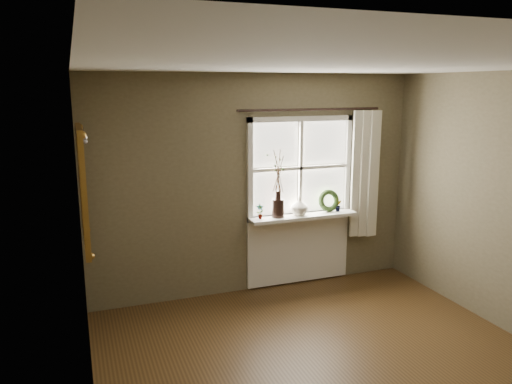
{
  "coord_description": "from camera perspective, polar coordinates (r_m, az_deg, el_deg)",
  "views": [
    {
      "loc": [
        -2.02,
        -3.18,
        2.45
      ],
      "look_at": [
        -0.27,
        1.55,
        1.38
      ],
      "focal_mm": 35.0,
      "sensor_mm": 36.0,
      "label": 1
    }
  ],
  "objects": [
    {
      "name": "curtain_rod",
      "position": [
        5.99,
        6.3,
        9.36
      ],
      "size": [
        1.84,
        0.03,
        0.03
      ],
      "primitive_type": "cylinder",
      "rotation": [
        0.0,
        1.57,
        0.0
      ],
      "color": "black",
      "rests_on": "wall_back"
    },
    {
      "name": "wreath",
      "position": [
        6.26,
        8.3,
        -1.25
      ],
      "size": [
        0.28,
        0.13,
        0.29
      ],
      "primitive_type": "torus",
      "rotation": [
        1.36,
        0.0,
        -0.0
      ],
      "color": "#283E1B",
      "rests_on": "window_sill"
    },
    {
      "name": "ceiling",
      "position": [
        3.78,
        12.5,
        14.03
      ],
      "size": [
        4.5,
        4.5,
        0.0
      ],
      "primitive_type": "plane",
      "color": "silver",
      "rests_on": "ground"
    },
    {
      "name": "window_sill",
      "position": [
        6.1,
        5.4,
        -2.77
      ],
      "size": [
        1.36,
        0.26,
        0.04
      ],
      "primitive_type": "cube",
      "color": "silver",
      "rests_on": "wall_back"
    },
    {
      "name": "curtain",
      "position": [
        6.41,
        12.23,
        1.99
      ],
      "size": [
        0.36,
        0.12,
        1.59
      ],
      "primitive_type": "cube",
      "color": "beige",
      "rests_on": "wall_back"
    },
    {
      "name": "window_apron",
      "position": [
        6.32,
        4.88,
        -6.4
      ],
      "size": [
        1.36,
        0.04,
        0.88
      ],
      "primitive_type": "cube",
      "color": "silver",
      "rests_on": "ground"
    },
    {
      "name": "potted_plant_left",
      "position": [
        5.85,
        0.47,
        -2.25
      ],
      "size": [
        0.1,
        0.07,
        0.18
      ],
      "primitive_type": "imported",
      "rotation": [
        0.0,
        0.0,
        -0.06
      ],
      "color": "#283E1B",
      "rests_on": "window_sill"
    },
    {
      "name": "window_frame",
      "position": [
        6.07,
        5.06,
        2.77
      ],
      "size": [
        1.36,
        0.06,
        1.24
      ],
      "color": "silver",
      "rests_on": "wall_back"
    },
    {
      "name": "gilt_mirror",
      "position": [
        4.88,
        -19.23,
        0.5
      ],
      "size": [
        0.1,
        0.95,
        1.14
      ],
      "color": "white",
      "rests_on": "wall_left"
    },
    {
      "name": "cream_vase",
      "position": [
        6.04,
        4.99,
        -1.61
      ],
      "size": [
        0.27,
        0.27,
        0.22
      ],
      "primitive_type": "imported",
      "rotation": [
        0.0,
        0.0,
        -0.31
      ],
      "color": "beige",
      "rests_on": "window_sill"
    },
    {
      "name": "dark_jug",
      "position": [
        5.93,
        2.53,
        -1.85
      ],
      "size": [
        0.18,
        0.18,
        0.22
      ],
      "primitive_type": "cylinder",
      "rotation": [
        0.0,
        0.0,
        0.25
      ],
      "color": "black",
      "rests_on": "window_sill"
    },
    {
      "name": "wall_back",
      "position": [
        5.96,
        -0.05,
        0.88
      ],
      "size": [
        4.0,
        0.1,
        2.6
      ],
      "primitive_type": "cube",
      "color": "brown",
      "rests_on": "ground"
    },
    {
      "name": "potted_plant_right",
      "position": [
        6.29,
        9.41,
        -1.52
      ],
      "size": [
        0.09,
        0.07,
        0.15
      ],
      "primitive_type": "imported",
      "rotation": [
        0.0,
        0.0,
        -0.08
      ],
      "color": "#283E1B",
      "rests_on": "window_sill"
    },
    {
      "name": "wall_left",
      "position": [
        3.38,
        -19.72,
        -8.56
      ],
      "size": [
        0.1,
        4.5,
        2.6
      ],
      "primitive_type": "cube",
      "color": "brown",
      "rests_on": "ground"
    }
  ]
}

